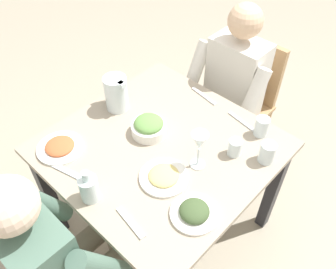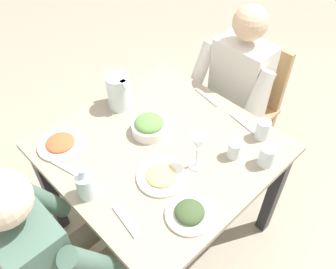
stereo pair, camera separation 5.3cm
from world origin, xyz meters
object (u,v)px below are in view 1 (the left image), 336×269
Objects in this scene: wine_glass at (199,143)px; water_pitcher at (116,93)px; plate_dolmas at (194,212)px; plate_fries at (164,176)px; water_glass_near_right at (235,147)px; dining_table at (161,160)px; water_glass_far_right at (267,153)px; oil_carafe at (89,189)px; diner_far at (64,252)px; chair_near at (241,97)px; diner_near at (225,94)px; plate_rice_curry at (60,147)px; salad_bowl at (149,127)px; water_glass_far_left at (262,127)px.

water_pitcher is at bearing -1.46° from wine_glass.
wine_glass is at bearing -53.07° from plate_dolmas.
plate_fries is 0.36m from water_glass_near_right.
dining_table is 9.66× the size of water_glass_far_right.
oil_carafe is (0.21, 0.44, -0.09)m from wine_glass.
dining_table is 0.52m from water_glass_far_right.
diner_far is 13.76× the size of water_glass_near_right.
dining_table is at bearing 94.70° from chair_near.
water_glass_near_right is at bearing 129.59° from diner_near.
plate_rice_curry is at bearing -12.20° from oil_carafe.
dining_table is 0.33m from wine_glass.
diner_far is at bearing 55.80° from plate_dolmas.
dining_table is 5.65× the size of salad_bowl.
water_glass_near_right is (0.13, 0.07, -0.01)m from water_glass_far_right.
salad_bowl reaches higher than plate_dolmas.
diner_near is 11.77× the size of water_glass_far_left.
diner_near is 5.99× the size of wine_glass.
diner_far is 11.77× the size of water_glass_far_left.
diner_far is at bearing 74.79° from water_glass_near_right.
plate_fries is (-0.22, 0.96, 0.25)m from chair_near.
plate_fries is 0.32m from oil_carafe.
plate_dolmas is at bearing 162.76° from water_pitcher.
chair_near is 1.28m from oil_carafe.
water_glass_near_right reaches higher than plate_fries.
oil_carafe reaches higher than water_glass_far_left.
dining_table is 5.00× the size of plate_dolmas.
dining_table is 4.52× the size of plate_fries.
salad_bowl is at bearing -12.11° from dining_table.
water_glass_far_left reaches higher than plate_dolmas.
water_glass_far_right is at bearing -96.66° from plate_dolmas.
plate_fries is (-0.22, 0.75, 0.10)m from diner_near.
wine_glass reaches higher than dining_table.
plate_fries is (0.22, -0.05, -0.00)m from plate_dolmas.
diner_near is 13.76× the size of water_glass_near_right.
diner_far is 11.46× the size of water_glass_far_right.
salad_bowl is at bearing -75.63° from diner_far.
wine_glass is at bearing -172.18° from dining_table.
dining_table is 0.45m from oil_carafe.
diner_far is 6.18× the size of water_pitcher.
wine_glass reaches higher than water_pitcher.
plate_dolmas is 0.29m from wine_glass.
plate_rice_curry is 2.58× the size of water_glass_near_right.
water_glass_far_right is at bearing -147.66° from dining_table.
diner_near reaches higher than water_glass_far_left.
water_pitcher is 0.40m from plate_rice_curry.
plate_rice_curry is (0.39, -0.28, 0.10)m from diner_far.
plate_rice_curry is at bearing 34.83° from wine_glass.
diner_near reaches higher than plate_dolmas.
plate_fries is at bearing 70.36° from wine_glass.
wine_glass is at bearing -102.28° from diner_far.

